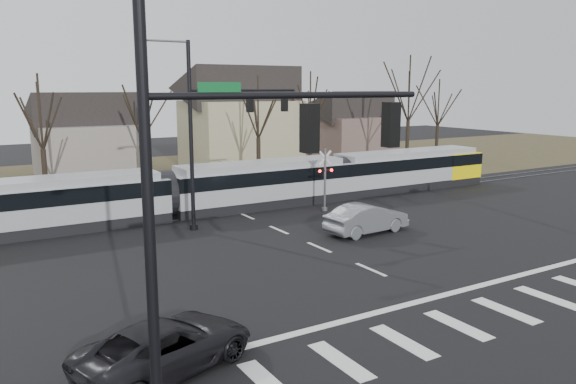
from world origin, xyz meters
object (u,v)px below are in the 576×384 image
rail_crossing_signal (325,182)px  suv (166,346)px  sedan (367,218)px  tram (259,182)px

rail_crossing_signal → suv: bearing=-136.4°
sedan → rail_crossing_signal: size_ratio=1.24×
tram → sedan: tram is taller
sedan → suv: (-14.25, -8.97, -0.08)m
sedan → tram: bearing=6.9°
suv → rail_crossing_signal: rail_crossing_signal is taller
suv → tram: bearing=-53.5°
tram → rail_crossing_signal: size_ratio=9.86×
sedan → suv: bearing=117.7°
sedan → rail_crossing_signal: bearing=-16.4°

